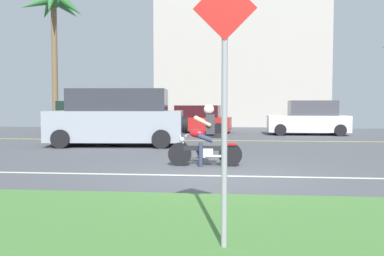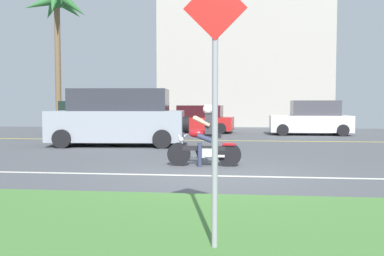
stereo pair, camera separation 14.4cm
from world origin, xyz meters
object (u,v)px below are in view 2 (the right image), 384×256
parked_car_1 (197,120)px  palm_tree_0 (58,13)px  street_sign (215,87)px  motorcyclist (205,140)px  suv_nearby (118,118)px  parked_car_0 (89,119)px  parked_car_2 (311,119)px

parked_car_1 → palm_tree_0: palm_tree_0 is taller
street_sign → motorcyclist: bearing=95.5°
motorcyclist → parked_car_1: size_ratio=0.45×
suv_nearby → street_sign: street_sign is taller
parked_car_0 → parked_car_1: 5.56m
street_sign → palm_tree_0: bearing=117.4°
motorcyclist → parked_car_2: bearing=68.6°
street_sign → parked_car_0: bearing=113.9°
motorcyclist → suv_nearby: (-3.50, 4.76, 0.35)m
parked_car_0 → street_sign: street_sign is taller
parked_car_2 → palm_tree_0: palm_tree_0 is taller
motorcyclist → parked_car_0: size_ratio=0.47×
parked_car_2 → suv_nearby: bearing=-141.1°
motorcyclist → parked_car_0: bearing=122.7°
parked_car_1 → parked_car_0: bearing=-162.3°
palm_tree_0 → parked_car_0: bearing=-51.0°
palm_tree_0 → street_sign: 23.61m
parked_car_2 → street_sign: 17.51m
suv_nearby → palm_tree_0: 13.12m
motorcyclist → street_sign: (0.58, -5.97, 1.02)m
motorcyclist → palm_tree_0: size_ratio=0.21×
parked_car_2 → street_sign: size_ratio=1.41×
parked_car_0 → parked_car_2: (11.01, 0.77, 0.01)m
parked_car_0 → street_sign: (7.23, -16.31, 0.89)m
parked_car_2 → parked_car_0: bearing=-176.0°
parked_car_2 → palm_tree_0: bearing=166.8°
motorcyclist → suv_nearby: bearing=126.4°
suv_nearby → parked_car_2: 10.11m
motorcyclist → suv_nearby: suv_nearby is taller
parked_car_1 → street_sign: 18.13m
suv_nearby → parked_car_1: bearing=73.5°
suv_nearby → street_sign: bearing=-69.2°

